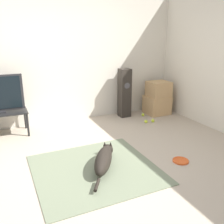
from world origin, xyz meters
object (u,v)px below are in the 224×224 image
frisbee (181,161)px  floor_speaker (124,93)px  cardboard_box_upper (159,89)px  tennis_ball_loose_on_carpet (143,115)px  dog (104,159)px  tennis_ball_by_boxes (146,121)px  cardboard_box_lower (157,105)px  tennis_ball_near_speaker (153,121)px

frisbee → floor_speaker: floor_speaker is taller
cardboard_box_upper → floor_speaker: bearing=169.2°
floor_speaker → tennis_ball_loose_on_carpet: size_ratio=15.47×
dog → frisbee: dog is taller
tennis_ball_by_boxes → tennis_ball_loose_on_carpet: size_ratio=1.00×
frisbee → dog: bearing=163.9°
dog → frisbee: 1.08m
cardboard_box_lower → dog: bearing=-139.8°
tennis_ball_near_speaker → cardboard_box_upper: bearing=47.2°
cardboard_box_upper → tennis_ball_near_speaker: (-0.43, -0.46, -0.52)m
tennis_ball_by_boxes → tennis_ball_loose_on_carpet: same height
tennis_ball_loose_on_carpet → tennis_ball_near_speaker: bearing=-93.4°
tennis_ball_near_speaker → tennis_ball_loose_on_carpet: same height
frisbee → tennis_ball_loose_on_carpet: 2.03m
dog → tennis_ball_by_boxes: dog is taller
tennis_ball_by_boxes → tennis_ball_near_speaker: bearing=-8.1°
tennis_ball_near_speaker → tennis_ball_loose_on_carpet: size_ratio=1.00×
frisbee → cardboard_box_upper: 2.28m
dog → cardboard_box_upper: (2.02, 1.69, 0.43)m
tennis_ball_near_speaker → frisbee: bearing=-110.2°
frisbee → floor_speaker: (0.22, 2.13, 0.50)m
dog → floor_speaker: bearing=55.5°
frisbee → tennis_ball_near_speaker: 1.63m
dog → tennis_ball_near_speaker: bearing=37.6°
tennis_ball_by_boxes → tennis_ball_near_speaker: (0.15, -0.02, 0.00)m
dog → floor_speaker: floor_speaker is taller
frisbee → cardboard_box_lower: size_ratio=0.46×
tennis_ball_by_boxes → tennis_ball_near_speaker: size_ratio=1.00×
dog → tennis_ball_loose_on_carpet: bearing=45.5°
dog → cardboard_box_upper: 2.67m
cardboard_box_lower → tennis_ball_by_boxes: 0.73m
tennis_ball_loose_on_carpet → cardboard_box_lower: bearing=6.3°
tennis_ball_near_speaker → tennis_ball_loose_on_carpet: (0.03, 0.42, 0.00)m
cardboard_box_lower → tennis_ball_loose_on_carpet: (-0.38, -0.04, -0.17)m
cardboard_box_upper → tennis_ball_by_boxes: bearing=-142.7°
dog → tennis_ball_by_boxes: 1.91m
dog → tennis_ball_loose_on_carpet: dog is taller
frisbee → cardboard_box_lower: (0.97, 1.99, 0.19)m
dog → floor_speaker: 2.26m
tennis_ball_by_boxes → tennis_ball_loose_on_carpet: bearing=66.4°
dog → tennis_ball_loose_on_carpet: (1.62, 1.65, -0.09)m
dog → tennis_ball_loose_on_carpet: 2.31m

